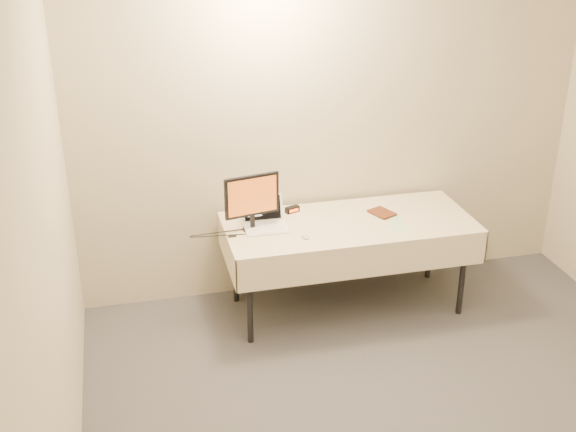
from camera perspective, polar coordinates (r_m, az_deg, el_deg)
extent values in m
cube|color=beige|center=(5.58, 3.60, 7.19)|extent=(4.00, 0.10, 2.70)
cylinder|color=black|center=(5.14, -3.05, -6.69)|extent=(0.04, 0.04, 0.69)
cylinder|color=black|center=(5.63, 13.63, -4.46)|extent=(0.04, 0.04, 0.69)
cylinder|color=black|center=(5.65, -4.18, -3.67)|extent=(0.04, 0.04, 0.69)
cylinder|color=black|center=(6.09, 11.19, -1.88)|extent=(0.04, 0.04, 0.69)
cube|color=gray|center=(5.40, 4.84, -0.71)|extent=(1.80, 0.75, 0.04)
cube|color=beige|center=(5.39, 4.84, -0.48)|extent=(1.86, 0.81, 0.01)
cube|color=beige|center=(5.11, 6.19, -3.64)|extent=(1.86, 0.01, 0.25)
cube|color=beige|center=(5.79, 3.57, -0.02)|extent=(1.86, 0.01, 0.25)
cube|color=beige|center=(5.25, -4.86, -2.77)|extent=(0.01, 0.81, 0.25)
cube|color=beige|center=(5.79, 13.54, -0.71)|extent=(0.01, 0.81, 0.25)
cube|color=white|center=(5.25, -1.75, -0.99)|extent=(0.31, 0.22, 0.02)
cube|color=white|center=(5.33, -2.05, 0.64)|extent=(0.31, 0.07, 0.20)
cube|color=black|center=(5.33, -2.05, 0.64)|extent=(0.27, 0.06, 0.17)
cylinder|color=black|center=(5.25, -2.81, -1.01)|extent=(0.17, 0.17, 0.01)
cube|color=black|center=(5.23, -2.82, -0.45)|extent=(0.03, 0.03, 0.10)
cube|color=black|center=(5.15, -2.87, 1.62)|extent=(0.41, 0.10, 0.31)
cube|color=#D66019|center=(5.15, -2.87, 1.62)|extent=(0.36, 0.07, 0.27)
imported|color=brown|center=(5.46, 6.94, 0.89)|extent=(0.14, 0.07, 0.19)
cube|color=black|center=(5.52, 0.33, 0.53)|extent=(0.12, 0.08, 0.05)
cube|color=#FF460C|center=(5.50, 0.48, 0.44)|extent=(0.07, 0.03, 0.02)
ellipsoid|color=silver|center=(5.12, 1.35, -1.64)|extent=(0.06, 0.09, 0.02)
cube|color=#B0DDB0|center=(5.41, 8.66, -0.54)|extent=(0.14, 0.30, 0.00)
cube|color=black|center=(5.15, -4.42, -1.61)|extent=(0.06, 0.03, 0.01)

